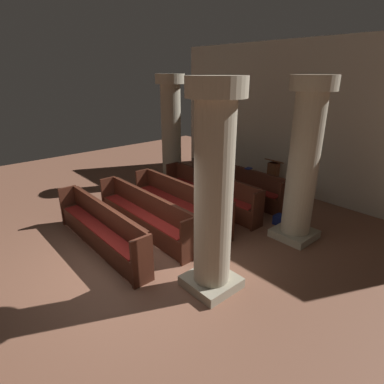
{
  "coord_description": "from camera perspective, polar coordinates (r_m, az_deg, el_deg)",
  "views": [
    {
      "loc": [
        4.86,
        -2.63,
        3.61
      ],
      "look_at": [
        -0.72,
        2.28,
        0.75
      ],
      "focal_mm": 29.24,
      "sensor_mm": 36.0,
      "label": 1
    }
  ],
  "objects": [
    {
      "name": "hymn_book",
      "position": [
        9.3,
        10.27,
        4.26
      ],
      "size": [
        0.15,
        0.19,
        0.03
      ],
      "primitive_type": "cube",
      "color": "navy",
      "rests_on": "pew_row_0"
    },
    {
      "name": "pew_row_0",
      "position": [
        9.47,
        8.02,
        1.75
      ],
      "size": [
        3.4,
        0.47,
        0.96
      ],
      "color": "#4C2316",
      "rests_on": "ground"
    },
    {
      "name": "pew_row_4",
      "position": [
        7.0,
        -16.38,
        -6.12
      ],
      "size": [
        3.4,
        0.46,
        0.96
      ],
      "color": "#4C2316",
      "rests_on": "ground"
    },
    {
      "name": "back_wall",
      "position": [
        10.06,
        19.79,
        12.09
      ],
      "size": [
        10.0,
        0.16,
        4.5
      ],
      "primitive_type": "cube",
      "color": "beige",
      "rests_on": "ground"
    },
    {
      "name": "pillar_aisle_side",
      "position": [
        7.09,
        19.72,
        5.48
      ],
      "size": [
        0.93,
        0.93,
        3.56
      ],
      "color": "#9F967E",
      "rests_on": "ground"
    },
    {
      "name": "pew_row_3",
      "position": [
        7.46,
        -8.83,
        -3.75
      ],
      "size": [
        3.4,
        0.47,
        0.96
      ],
      "color": "#4C2316",
      "rests_on": "ground"
    },
    {
      "name": "lectern",
      "position": [
        10.3,
        14.48,
        2.52
      ],
      "size": [
        0.48,
        0.45,
        1.08
      ],
      "color": "brown",
      "rests_on": "ground"
    },
    {
      "name": "pillar_far_side",
      "position": [
        10.53,
        -3.82,
        11.41
      ],
      "size": [
        0.93,
        0.93,
        3.56
      ],
      "color": "#9F967E",
      "rests_on": "ground"
    },
    {
      "name": "pew_row_1",
      "position": [
        8.72,
        3.29,
        0.2
      ],
      "size": [
        3.4,
        0.46,
        0.96
      ],
      "color": "#4C2316",
      "rests_on": "ground"
    },
    {
      "name": "pew_row_2",
      "position": [
        8.04,
        -2.29,
        -1.63
      ],
      "size": [
        3.4,
        0.46,
        0.96
      ],
      "color": "#4C2316",
      "rests_on": "ground"
    },
    {
      "name": "pillar_aisle_rear",
      "position": [
        4.99,
        3.97,
        0.4
      ],
      "size": [
        0.92,
        0.92,
        3.56
      ],
      "color": "#9F967E",
      "rests_on": "ground"
    },
    {
      "name": "kneeler_box_navy",
      "position": [
        8.18,
        16.23,
        -5.09
      ],
      "size": [
        0.43,
        0.27,
        0.24
      ],
      "primitive_type": "cube",
      "color": "navy",
      "rests_on": "ground"
    },
    {
      "name": "ground_plane",
      "position": [
        6.6,
        -11.07,
        -12.56
      ],
      "size": [
        19.2,
        19.2,
        0.0
      ],
      "primitive_type": "plane",
      "color": "brown"
    }
  ]
}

